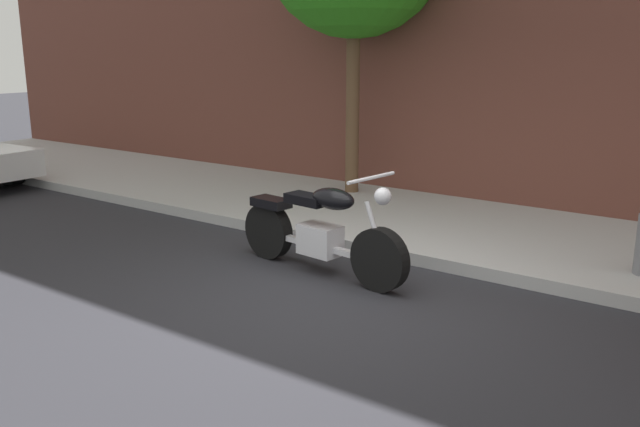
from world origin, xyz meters
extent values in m
plane|color=#28282D|center=(0.00, 0.00, 0.00)|extent=(60.00, 60.00, 0.00)
cube|color=#ADADAD|center=(0.00, 2.84, 0.07)|extent=(23.91, 2.94, 0.14)
cylinder|color=black|center=(0.29, 0.49, 0.32)|extent=(0.65, 0.21, 0.63)
cylinder|color=black|center=(-1.28, 0.67, 0.32)|extent=(0.65, 0.21, 0.63)
cube|color=silver|center=(-0.50, 0.58, 0.37)|extent=(0.47, 0.33, 0.32)
cube|color=silver|center=(-0.50, 0.58, 0.30)|extent=(1.42, 0.24, 0.06)
ellipsoid|color=black|center=(-0.32, 0.56, 0.83)|extent=(0.55, 0.32, 0.22)
cube|color=black|center=(-0.67, 0.60, 0.77)|extent=(0.50, 0.29, 0.10)
cube|color=black|center=(-1.23, 0.66, 0.65)|extent=(0.46, 0.29, 0.10)
cylinder|color=silver|center=(0.23, 0.50, 0.60)|extent=(0.28, 0.08, 0.58)
cylinder|color=silver|center=(0.17, 0.51, 1.11)|extent=(0.11, 0.70, 0.04)
sphere|color=silver|center=(0.31, 0.49, 0.95)|extent=(0.17, 0.17, 0.17)
cylinder|color=silver|center=(-0.73, 0.77, 0.27)|extent=(0.81, 0.18, 0.09)
cylinder|color=black|center=(-7.54, 1.21, 0.32)|extent=(0.64, 0.23, 0.64)
cylinder|color=brown|center=(-2.14, 3.70, 1.53)|extent=(0.20, 0.20, 3.05)
camera|label=1|loc=(3.48, -4.92, 2.34)|focal=37.81mm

